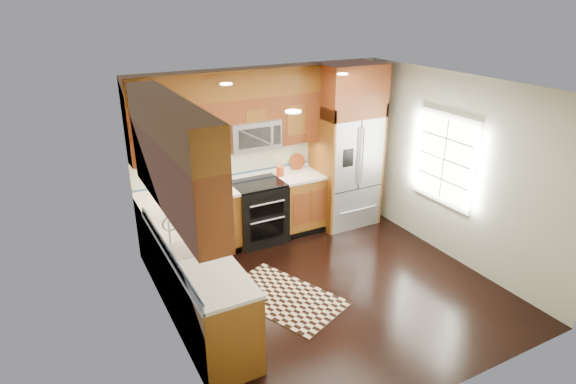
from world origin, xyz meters
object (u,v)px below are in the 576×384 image
rug (284,297)px  utensil_crock (280,169)px  range (258,212)px  knife_block (219,181)px  refrigerator (346,146)px

rug → utensil_crock: utensil_crock is taller
rug → utensil_crock: 2.15m
range → knife_block: (-0.56, 0.11, 0.57)m
refrigerator → rug: 2.78m
refrigerator → rug: refrigerator is taller
rug → utensil_crock: (0.82, 1.68, 1.05)m
refrigerator → range: bearing=178.6°
range → knife_block: knife_block is taller
refrigerator → rug: (-1.93, -1.53, -1.30)m
range → rug: range is taller
range → rug: bearing=-103.8°
knife_block → utensil_crock: bearing=0.6°
knife_block → utensil_crock: utensil_crock is taller
rug → knife_block: 1.98m
range → utensil_crock: size_ratio=2.82×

